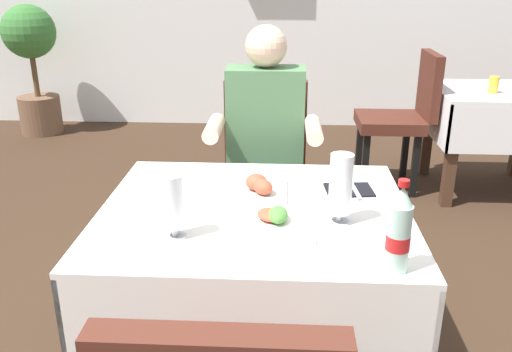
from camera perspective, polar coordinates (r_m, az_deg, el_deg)
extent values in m
cube|color=white|center=(1.85, -0.17, -3.71)|extent=(1.05, 0.91, 0.02)
cube|color=white|center=(1.56, -1.13, -16.33)|extent=(1.05, 0.02, 0.32)
cube|color=white|center=(2.33, 0.46, -2.94)|extent=(1.05, 0.02, 0.32)
cube|color=white|center=(2.02, -15.09, -7.63)|extent=(0.02, 0.91, 0.32)
cube|color=white|center=(1.97, 15.18, -8.41)|extent=(0.02, 0.91, 0.32)
cube|color=#472D1E|center=(2.43, -10.72, -7.31)|extent=(0.07, 0.07, 0.71)
cube|color=#472D1E|center=(2.39, 11.68, -7.85)|extent=(0.07, 0.07, 0.71)
cube|color=#4C2319|center=(2.63, 0.76, -1.33)|extent=(0.44, 0.44, 0.08)
cube|color=#4C2319|center=(2.79, 1.00, 5.58)|extent=(0.42, 0.06, 0.44)
cube|color=black|center=(2.61, -3.19, -8.08)|extent=(0.04, 0.04, 0.45)
cube|color=black|center=(2.59, 4.37, -8.26)|extent=(0.04, 0.04, 0.45)
cube|color=black|center=(2.91, -2.48, -4.83)|extent=(0.04, 0.04, 0.45)
cube|color=black|center=(2.90, 4.26, -4.98)|extent=(0.04, 0.04, 0.45)
cylinder|color=#282D42|center=(2.57, -1.08, -8.49)|extent=(0.10, 0.10, 0.45)
cylinder|color=#282D42|center=(2.56, 2.53, -8.58)|extent=(0.10, 0.10, 0.45)
cube|color=#282D42|center=(2.59, 0.90, -1.26)|extent=(0.34, 0.36, 0.12)
cube|color=#4C754C|center=(2.56, 1.01, 5.84)|extent=(0.36, 0.20, 0.50)
sphere|color=beige|center=(2.50, 1.06, 13.51)|extent=(0.19, 0.19, 0.19)
cylinder|color=beige|center=(2.35, -4.45, 5.03)|extent=(0.07, 0.26, 0.07)
cylinder|color=beige|center=(2.34, 6.10, 4.86)|extent=(0.07, 0.26, 0.07)
cube|color=white|center=(1.71, 1.88, -5.37)|extent=(0.25, 0.25, 0.01)
ellipsoid|color=#C14C33|center=(1.74, 1.58, -4.11)|extent=(0.13, 0.13, 0.03)
ellipsoid|color=#4C8E38|center=(1.72, 2.34, -4.09)|extent=(0.06, 0.10, 0.05)
cube|color=white|center=(1.97, -0.07, -1.61)|extent=(0.23, 0.23, 0.01)
ellipsoid|color=#99602D|center=(1.97, 0.15, -0.96)|extent=(0.08, 0.10, 0.03)
ellipsoid|color=#C14C33|center=(1.96, 0.04, -0.63)|extent=(0.09, 0.10, 0.06)
ellipsoid|color=#C14C33|center=(1.92, 0.71, -1.13)|extent=(0.10, 0.11, 0.05)
cylinder|color=white|center=(1.67, -8.52, -6.27)|extent=(0.07, 0.07, 0.01)
cylinder|color=white|center=(1.67, -8.55, -5.72)|extent=(0.02, 0.02, 0.03)
cylinder|color=white|center=(1.63, -8.73, -2.63)|extent=(0.07, 0.07, 0.17)
cylinder|color=gold|center=(1.63, -8.69, -3.31)|extent=(0.06, 0.06, 0.12)
cylinder|color=white|center=(1.77, 8.68, -4.75)|extent=(0.07, 0.07, 0.01)
cylinder|color=white|center=(1.76, 8.72, -4.23)|extent=(0.02, 0.02, 0.03)
cylinder|color=white|center=(1.72, 8.92, -0.82)|extent=(0.07, 0.07, 0.19)
cylinder|color=#C68928|center=(1.73, 8.83, -2.28)|extent=(0.07, 0.07, 0.10)
cylinder|color=silver|center=(1.49, 14.74, -6.40)|extent=(0.06, 0.06, 0.19)
cylinder|color=red|center=(1.49, 14.70, -6.72)|extent=(0.06, 0.06, 0.04)
cone|color=silver|center=(1.44, 15.18, -2.05)|extent=(0.06, 0.06, 0.05)
cylinder|color=red|center=(1.43, 15.32, -0.71)|extent=(0.03, 0.03, 0.02)
cube|color=black|center=(2.02, 9.76, -1.45)|extent=(0.18, 0.15, 0.01)
cube|color=silver|center=(2.01, 9.27, -1.28)|extent=(0.03, 0.19, 0.01)
cube|color=silver|center=(2.02, 10.27, -1.26)|extent=(0.03, 0.19, 0.01)
cube|color=white|center=(4.06, 24.00, 8.16)|extent=(0.81, 0.75, 0.02)
cube|color=white|center=(4.43, 22.11, 7.10)|extent=(0.81, 0.02, 0.32)
cube|color=white|center=(3.97, 18.29, 6.14)|extent=(0.02, 0.75, 0.32)
cube|color=#472D1E|center=(3.75, 19.88, 2.02)|extent=(0.07, 0.07, 0.71)
cube|color=#472D1E|center=(4.32, 17.66, 4.71)|extent=(0.07, 0.07, 0.71)
cube|color=#4C2319|center=(3.91, 13.83, 5.55)|extent=(0.44, 0.44, 0.08)
cube|color=#4C2319|center=(3.91, 17.80, 9.07)|extent=(0.06, 0.42, 0.44)
cube|color=black|center=(4.12, 10.78, 2.71)|extent=(0.04, 0.04, 0.45)
cube|color=black|center=(3.80, 11.41, 1.11)|extent=(0.04, 0.04, 0.45)
cube|color=black|center=(4.18, 15.41, 2.58)|extent=(0.04, 0.04, 0.45)
cube|color=black|center=(3.87, 16.39, 1.00)|extent=(0.04, 0.04, 0.45)
cylinder|color=gold|center=(3.92, 23.75, 8.79)|extent=(0.06, 0.06, 0.11)
cylinder|color=brown|center=(5.65, -21.73, 6.03)|extent=(0.39, 0.39, 0.36)
cylinder|color=brown|center=(5.57, -22.25, 9.82)|extent=(0.05, 0.05, 0.41)
sphere|color=#387533|center=(5.52, -22.83, 13.85)|extent=(0.49, 0.49, 0.49)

